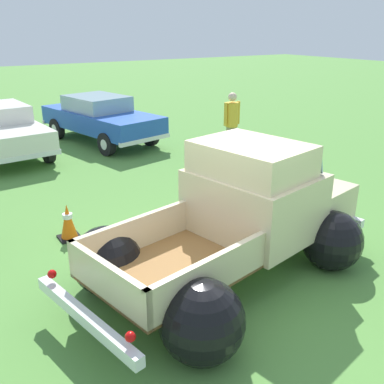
{
  "coord_description": "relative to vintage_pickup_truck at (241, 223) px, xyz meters",
  "views": [
    {
      "loc": [
        -3.37,
        -4.41,
        3.43
      ],
      "look_at": [
        0.0,
        0.82,
        1.08
      ],
      "focal_mm": 40.89,
      "sensor_mm": 36.0,
      "label": 1
    }
  ],
  "objects": [
    {
      "name": "spectator_2",
      "position": [
        3.57,
        4.87,
        0.27
      ],
      "size": [
        0.53,
        0.35,
        1.79
      ],
      "rotation": [
        0.0,
        0.0,
        1.59
      ],
      "color": "gray",
      "rests_on": "ground"
    },
    {
      "name": "ground_plane",
      "position": [
        -0.38,
        -0.07,
        -0.76
      ],
      "size": [
        80.0,
        80.0,
        0.0
      ],
      "primitive_type": "plane",
      "color": "#548C3D"
    },
    {
      "name": "show_car_1",
      "position": [
        1.2,
        8.49,
        0.02
      ],
      "size": [
        2.64,
        4.7,
        1.43
      ],
      "rotation": [
        0.0,
        0.0,
        -1.36
      ],
      "color": "black",
      "rests_on": "ground"
    },
    {
      "name": "vintage_pickup_truck",
      "position": [
        0.0,
        0.0,
        0.0
      ],
      "size": [
        4.9,
        3.43,
        1.96
      ],
      "rotation": [
        0.0,
        0.0,
        0.19
      ],
      "color": "black",
      "rests_on": "ground"
    },
    {
      "name": "lane_cone_0",
      "position": [
        -1.85,
        2.38,
        -0.45
      ],
      "size": [
        0.36,
        0.36,
        0.63
      ],
      "color": "black",
      "rests_on": "ground"
    }
  ]
}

